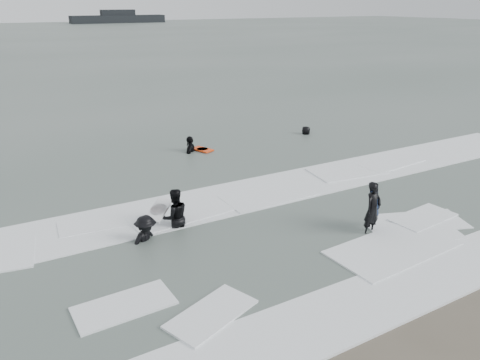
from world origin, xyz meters
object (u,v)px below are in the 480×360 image
surfer_wading (176,227)px  surfer_breaker (147,242)px  surfer_centre (370,234)px  surfer_right_near (191,152)px  surfer_right_far (306,135)px  vessel_horizon (118,18)px

surfer_wading → surfer_breaker: 1.15m
surfer_centre → surfer_wading: bearing=134.5°
surfer_centre → surfer_wading: surfer_wading is taller
surfer_centre → surfer_breaker: size_ratio=0.98×
surfer_right_near → surfer_right_far: bearing=128.9°
surfer_right_near → surfer_right_far: surfer_right_near is taller
surfer_right_far → surfer_right_near: bearing=-51.7°
surfer_centre → surfer_right_far: (4.82, 9.57, 0.00)m
surfer_right_far → vessel_horizon: vessel_horizon is taller
surfer_centre → surfer_right_far: surfer_centre is taller
surfer_centre → surfer_breaker: (-5.80, 2.67, 0.00)m
vessel_horizon → surfer_right_far: bearing=-101.6°
surfer_right_near → vessel_horizon: bearing=-153.8°
surfer_right_far → vessel_horizon: 136.04m
surfer_wading → vessel_horizon: (36.91, 139.68, 1.44)m
surfer_right_near → surfer_right_far: (6.22, -0.16, 0.00)m
surfer_centre → surfer_right_near: size_ratio=0.85×
surfer_wading → surfer_right_far: bearing=-141.9°
surfer_right_far → surfer_breaker: bearing=-17.2°
surfer_breaker → surfer_right_far: 12.66m
surfer_centre → surfer_right_far: bearing=51.3°
surfer_wading → surfer_breaker: (-1.05, -0.47, 0.00)m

